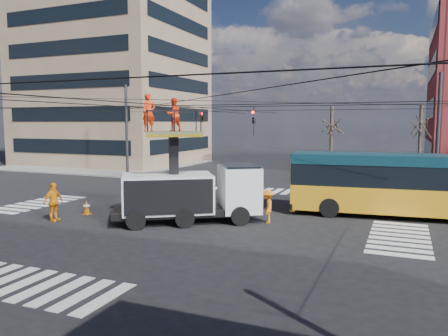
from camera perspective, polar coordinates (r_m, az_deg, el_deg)
ground at (r=22.35m, az=-4.80°, el=-6.48°), size 120.00×120.00×0.00m
sidewalk_nw at (r=51.16m, az=-14.95°, el=0.45°), size 18.00×18.00×0.12m
crosswalks at (r=22.35m, az=-4.80°, el=-6.46°), size 22.40×22.40×0.02m
building_tower at (r=54.85m, az=-14.27°, el=16.51°), size 18.06×16.06×30.00m
overhead_network at (r=22.22m, az=-4.59°, el=4.60°), size 24.24×24.24×8.00m
tree_a at (r=33.26m, az=13.87°, el=5.49°), size 2.00×2.00×6.00m
tree_b at (r=32.89m, az=24.30°, el=5.13°), size 2.00×2.00×6.00m
utility_truck at (r=21.11m, az=-4.38°, el=-1.66°), size 7.13×5.72×6.13m
city_bus at (r=24.05m, az=24.87°, el=-1.96°), size 13.43×3.86×3.20m
traffic_cone at (r=24.12m, az=-17.51°, el=-4.95°), size 0.36×0.36×0.72m
worker_ground at (r=22.91m, az=-21.40°, el=-4.15°), size 0.57×1.16×1.90m
flagger at (r=21.09m, az=5.72°, el=-5.03°), size 0.88×1.17×1.60m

